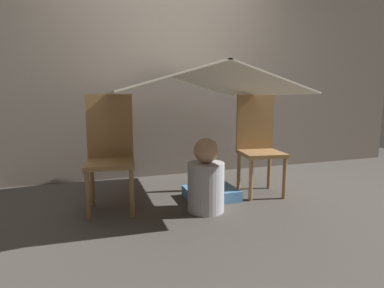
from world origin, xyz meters
name	(u,v)px	position (x,y,z in m)	size (l,w,h in m)	color
ground_plane	(195,205)	(0.00, 0.00, 0.00)	(8.80, 8.80, 0.00)	#47423D
wall_back	(164,72)	(0.00, 1.13, 1.25)	(7.00, 0.05, 2.50)	#6B6056
chair_left	(110,149)	(-0.70, 0.16, 0.51)	(0.43, 0.43, 0.97)	olive
chair_right	(258,142)	(0.72, 0.16, 0.51)	(0.44, 0.44, 0.97)	olive
sheet_canopy	(192,82)	(0.00, 0.08, 1.08)	(1.42, 1.51, 0.22)	silver
person_front	(206,180)	(0.04, -0.16, 0.26)	(0.30, 0.30, 0.62)	#B2B2B7
floor_cushion	(211,193)	(0.20, 0.10, 0.05)	(0.47, 0.37, 0.10)	#4C7FB2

